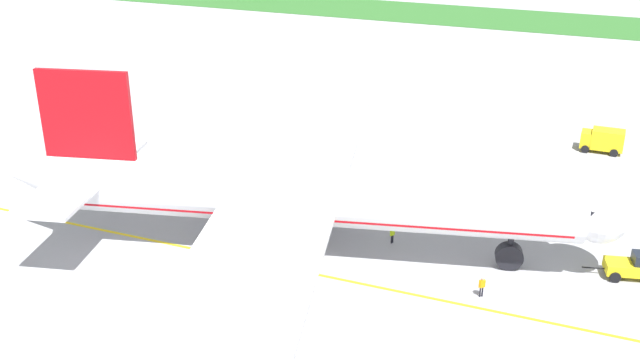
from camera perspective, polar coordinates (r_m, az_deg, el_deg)
The scene contains 8 objects.
ground_plane at distance 62.59m, azimuth -1.53°, elevation -6.69°, with size 600.00×600.00×0.00m, color #9E9EA3.
apron_taxi_line at distance 61.98m, azimuth -1.81°, elevation -7.02°, with size 280.00×0.36×0.01m, color yellow.
grass_median_strip at distance 167.92m, azimuth 14.36°, elevation 12.01°, with size 320.00×24.00×0.10m, color #2D6628.
airliner_foreground at distance 62.24m, azimuth -1.80°, elevation -1.36°, with size 52.67×85.96×15.65m.
pushback_tug at distance 65.75m, azimuth 23.24°, elevation -6.18°, with size 6.29×3.22×2.24m.
ground_crew_marshaller_front at distance 59.33m, azimuth 12.46°, elevation -7.95°, with size 0.51×0.50×1.74m.
ground_crew_wingwalker_starboard at distance 66.01m, azimuth 5.64°, elevation -4.14°, with size 0.38×0.52×1.59m.
service_truck_baggage_loader at distance 92.36m, azimuth 21.09°, elevation 2.95°, with size 4.81×2.67×2.74m.
Camera 1 is at (21.65, -49.58, 31.47)m, focal length 41.24 mm.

